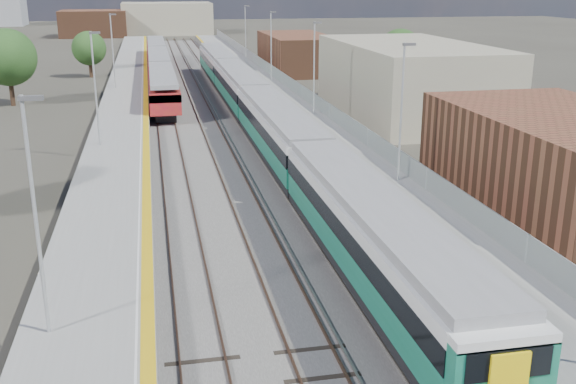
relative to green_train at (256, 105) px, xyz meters
name	(u,v)px	position (x,y,z in m)	size (l,w,h in m)	color
ground	(225,111)	(-1.50, 9.50, -2.21)	(320.00, 320.00, 0.00)	#47443A
ballast_bed	(198,107)	(-3.75, 12.00, -2.18)	(10.50, 155.00, 0.06)	#565451
tracks	(203,103)	(-3.15, 13.68, -2.10)	(8.96, 160.00, 0.17)	#4C3323
platform_right	(275,99)	(3.78, 11.99, -1.67)	(4.70, 155.00, 8.52)	slate
platform_left	(125,105)	(-10.55, 11.99, -1.69)	(4.30, 155.00, 8.52)	slate
green_train	(256,105)	(0.00, 0.00, 0.00)	(2.85, 79.23, 3.13)	black
red_train	(159,66)	(-7.00, 30.18, -0.22)	(2.66, 53.97, 3.35)	black
tree_b	(8,57)	(-21.36, 16.69, 2.44)	(5.44, 5.44, 7.37)	#382619
tree_c	(89,48)	(-15.40, 36.25, 1.40)	(4.23, 4.23, 5.73)	#382619
tree_d	(400,51)	(19.45, 19.94, 1.95)	(4.87, 4.87, 6.60)	#382619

